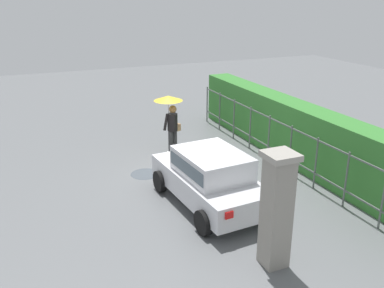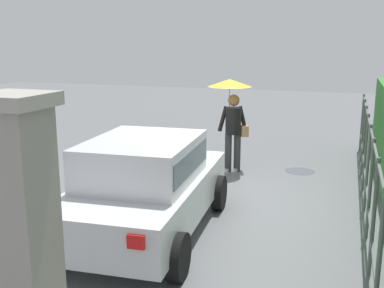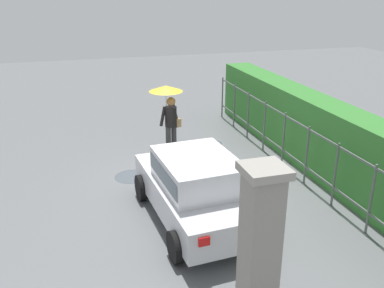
# 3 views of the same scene
# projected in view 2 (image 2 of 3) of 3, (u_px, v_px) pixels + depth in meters

# --- Properties ---
(ground_plane) EXTENTS (40.00, 40.00, 0.00)m
(ground_plane) POSITION_uv_depth(u_px,v_px,m) (205.00, 202.00, 8.36)
(ground_plane) COLOR slate
(car) EXTENTS (3.83, 2.07, 1.48)m
(car) POSITION_uv_depth(u_px,v_px,m) (146.00, 183.00, 6.79)
(car) COLOR silver
(car) RESTS_ON ground
(pedestrian) EXTENTS (0.95, 0.95, 2.04)m
(pedestrian) POSITION_uv_depth(u_px,v_px,m) (232.00, 106.00, 10.05)
(pedestrian) COLOR #333333
(pedestrian) RESTS_ON ground
(gate_pillar) EXTENTS (0.60, 0.60, 2.42)m
(gate_pillar) POSITION_uv_depth(u_px,v_px,m) (23.00, 226.00, 4.07)
(gate_pillar) COLOR gray
(gate_pillar) RESTS_ON ground
(fence_section) EXTENTS (10.72, 0.05, 1.50)m
(fence_section) POSITION_uv_depth(u_px,v_px,m) (369.00, 173.00, 7.22)
(fence_section) COLOR #59605B
(fence_section) RESTS_ON ground
(puddle_near) EXTENTS (0.88, 0.88, 0.00)m
(puddle_near) POSITION_uv_depth(u_px,v_px,m) (154.00, 181.00, 9.62)
(puddle_near) COLOR #4C545B
(puddle_near) RESTS_ON ground
(puddle_far) EXTENTS (0.66, 0.66, 0.00)m
(puddle_far) POSITION_uv_depth(u_px,v_px,m) (300.00, 171.00, 10.33)
(puddle_far) COLOR #4C545B
(puddle_far) RESTS_ON ground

